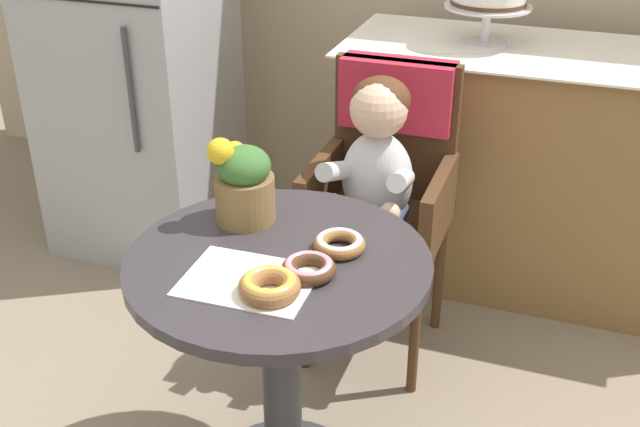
% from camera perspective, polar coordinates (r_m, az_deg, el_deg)
% --- Properties ---
extents(cafe_table, '(0.72, 0.72, 0.72)m').
position_cam_1_polar(cafe_table, '(1.93, -2.92, -8.61)').
color(cafe_table, '#332D33').
rests_on(cafe_table, ground).
extents(wicker_chair, '(0.42, 0.45, 0.95)m').
position_cam_1_polar(wicker_chair, '(2.48, 4.94, 3.60)').
color(wicker_chair, '#472D19').
rests_on(wicker_chair, ground).
extents(seated_child, '(0.27, 0.32, 0.73)m').
position_cam_1_polar(seated_child, '(2.32, 3.97, 2.96)').
color(seated_child, silver).
rests_on(seated_child, ground).
extents(paper_napkin, '(0.29, 0.23, 0.00)m').
position_cam_1_polar(paper_napkin, '(1.73, -5.26, -4.90)').
color(paper_napkin, white).
rests_on(paper_napkin, cafe_table).
extents(donut_front, '(0.14, 0.14, 0.05)m').
position_cam_1_polar(donut_front, '(1.67, -3.72, -5.27)').
color(donut_front, '#936033').
rests_on(donut_front, cafe_table).
extents(donut_mid, '(0.12, 0.12, 0.03)m').
position_cam_1_polar(donut_mid, '(1.83, 1.43, -2.18)').
color(donut_mid, '#936033').
rests_on(donut_mid, cafe_table).
extents(donut_side, '(0.12, 0.12, 0.04)m').
position_cam_1_polar(donut_side, '(1.74, -0.83, -3.98)').
color(donut_side, '#4C2D19').
rests_on(donut_side, cafe_table).
extents(flower_vase, '(0.15, 0.15, 0.23)m').
position_cam_1_polar(flower_vase, '(1.93, -5.63, 2.36)').
color(flower_vase, brown).
rests_on(flower_vase, cafe_table).
extents(display_counter, '(1.56, 0.62, 0.90)m').
position_cam_1_polar(display_counter, '(2.98, 16.71, 2.94)').
color(display_counter, olive).
rests_on(display_counter, ground).
extents(refrigerator, '(0.64, 0.63, 1.70)m').
position_cam_1_polar(refrigerator, '(3.13, -13.59, 12.28)').
color(refrigerator, '#9EA0A5').
rests_on(refrigerator, ground).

